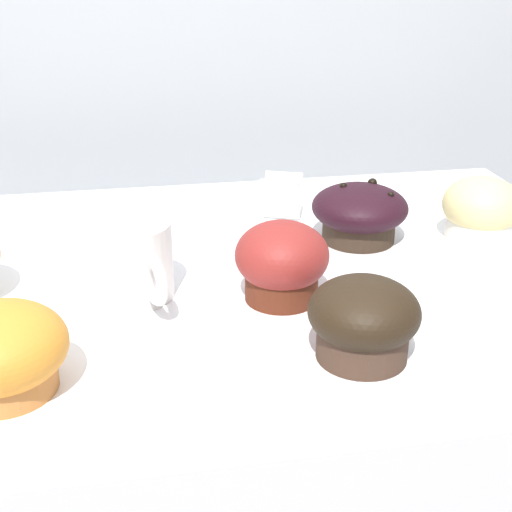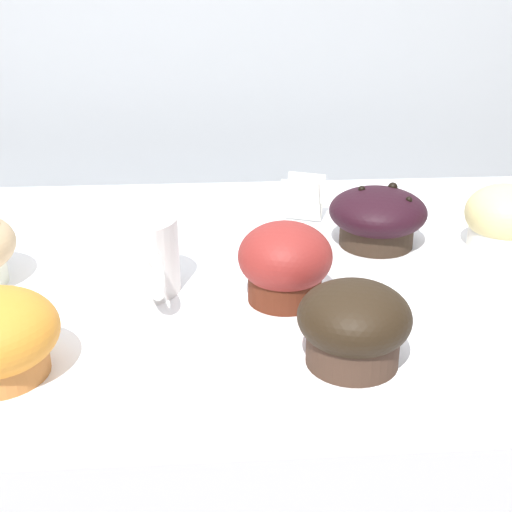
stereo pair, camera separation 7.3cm
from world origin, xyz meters
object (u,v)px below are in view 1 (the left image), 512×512
at_px(muffin_front_center, 0,352).
at_px(muffin_front_right, 481,210).
at_px(muffin_back_right, 363,320).
at_px(coffee_cup, 130,259).
at_px(muffin_back_left, 359,212).
at_px(muffin_front_left, 282,262).

distance_m(muffin_front_center, muffin_front_right, 0.58).
xyz_separation_m(muffin_back_right, coffee_cup, (-0.20, 0.16, 0.01)).
height_order(muffin_front_center, coffee_cup, coffee_cup).
height_order(muffin_back_left, muffin_back_right, muffin_back_right).
height_order(muffin_back_left, coffee_cup, coffee_cup).
relative_size(muffin_back_left, muffin_front_right, 1.23).
bearing_deg(muffin_back_left, muffin_front_left, -132.64).
bearing_deg(muffin_front_left, muffin_front_right, 22.75).
height_order(muffin_back_right, coffee_cup, coffee_cup).
relative_size(muffin_back_left, coffee_cup, 0.89).
xyz_separation_m(muffin_front_center, coffee_cup, (0.11, 0.15, 0.01)).
relative_size(muffin_front_left, coffee_cup, 0.73).
height_order(muffin_front_center, muffin_front_right, same).
distance_m(muffin_front_center, muffin_front_left, 0.29).
height_order(muffin_back_right, muffin_front_left, muffin_front_left).
distance_m(muffin_front_left, coffee_cup, 0.16).
height_order(muffin_front_center, muffin_front_left, muffin_front_left).
relative_size(muffin_front_center, muffin_front_left, 1.16).
xyz_separation_m(muffin_front_right, coffee_cup, (-0.43, -0.08, 0.01)).
distance_m(muffin_front_center, coffee_cup, 0.19).
height_order(muffin_front_left, muffin_front_right, muffin_front_left).
xyz_separation_m(muffin_front_left, coffee_cup, (-0.15, 0.03, 0.00)).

